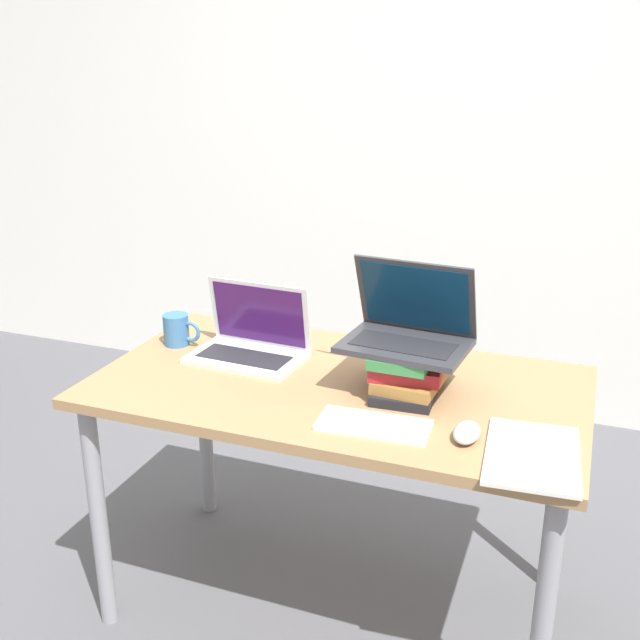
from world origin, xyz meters
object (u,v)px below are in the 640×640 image
object	(u,v)px
wireless_keyboard	(374,425)
mouse	(467,432)
book_stack	(409,370)
laptop_on_books	(408,329)
laptop_left	(251,343)
mug	(177,330)
notepad	(532,455)

from	to	relation	value
wireless_keyboard	mouse	world-z (taller)	mouse
book_stack	laptop_on_books	distance (m)	0.11
laptop_left	wireless_keyboard	world-z (taller)	laptop_left
laptop_left	mug	bearing A→B (deg)	177.31
wireless_keyboard	mug	xyz separation A→B (m)	(-0.75, 0.32, 0.04)
laptop_left	mug	world-z (taller)	laptop_left
book_stack	wireless_keyboard	distance (m)	0.25
notepad	laptop_left	bearing A→B (deg)	159.95
laptop_left	book_stack	xyz separation A→B (m)	(0.51, -0.07, 0.02)
notepad	mug	world-z (taller)	mug
notepad	laptop_on_books	bearing A→B (deg)	144.20
book_stack	mug	bearing A→B (deg)	174.06
book_stack	mug	distance (m)	0.78
mouse	notepad	xyz separation A→B (m)	(0.16, -0.03, -0.01)
notepad	wireless_keyboard	bearing A→B (deg)	178.29
book_stack	laptop_on_books	world-z (taller)	laptop_on_books
laptop_left	book_stack	world-z (taller)	laptop_left
mouse	notepad	distance (m)	0.16
wireless_keyboard	mouse	bearing A→B (deg)	5.68
laptop_on_books	mug	size ratio (longest dim) A/B	2.79
wireless_keyboard	mouse	xyz separation A→B (m)	(0.23, 0.02, 0.01)
wireless_keyboard	mug	distance (m)	0.81
mouse	laptop_left	bearing A→B (deg)	158.29
mouse	book_stack	bearing A→B (deg)	132.77
mouse	wireless_keyboard	bearing A→B (deg)	-174.32
laptop_left	wireless_keyboard	size ratio (longest dim) A/B	1.22
laptop_on_books	wireless_keyboard	bearing A→B (deg)	-93.72
laptop_left	mouse	bearing A→B (deg)	-21.71
wireless_keyboard	laptop_left	bearing A→B (deg)	147.74
laptop_left	mug	distance (m)	0.26
laptop_on_books	mug	xyz separation A→B (m)	(-0.76, 0.06, -0.12)
book_stack	mouse	size ratio (longest dim) A/B	2.48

